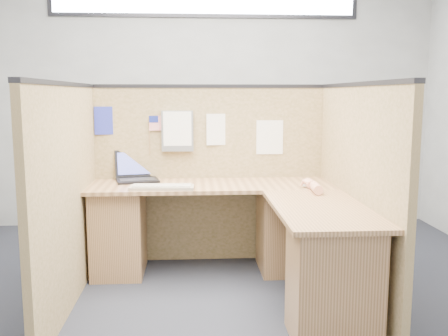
{
  "coord_description": "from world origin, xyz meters",
  "views": [
    {
      "loc": [
        -0.15,
        -3.28,
        1.45
      ],
      "look_at": [
        0.09,
        0.5,
        0.89
      ],
      "focal_mm": 40.0,
      "sensor_mm": 36.0,
      "label": 1
    }
  ],
  "objects": [
    {
      "name": "laptop",
      "position": [
        -0.61,
        0.89,
        0.79
      ],
      "size": [
        0.38,
        0.39,
        0.24
      ],
      "rotation": [
        0.0,
        0.0,
        0.22
      ],
      "color": "black",
      "rests_on": "l_desk"
    },
    {
      "name": "mouse",
      "position": [
        0.74,
        0.48,
        0.75
      ],
      "size": [
        0.11,
        0.08,
        0.04
      ],
      "primitive_type": "ellipsoid",
      "rotation": [
        0.0,
        0.0,
        -0.13
      ],
      "color": "silver",
      "rests_on": "l_desk"
    },
    {
      "name": "floor",
      "position": [
        0.0,
        0.0,
        0.0
      ],
      "size": [
        5.0,
        5.0,
        0.0
      ],
      "primitive_type": "plane",
      "color": "black",
      "rests_on": "ground"
    },
    {
      "name": "paper_left",
      "position": [
        0.08,
        0.97,
        1.15
      ],
      "size": [
        0.21,
        0.03,
        0.27
      ],
      "primitive_type": "cube",
      "rotation": [
        0.0,
        0.0,
        0.14
      ],
      "color": "white",
      "rests_on": "cubicle_partitions"
    },
    {
      "name": "hand_forearm",
      "position": [
        0.75,
        0.34,
        0.77
      ],
      "size": [
        0.11,
        0.37,
        0.08
      ],
      "color": "tan",
      "rests_on": "l_desk"
    },
    {
      "name": "blue_poster",
      "position": [
        -0.88,
        0.97,
        1.23
      ],
      "size": [
        0.18,
        0.03,
        0.23
      ],
      "primitive_type": "cube",
      "rotation": [
        0.0,
        0.0,
        0.12
      ],
      "color": "#222B9E",
      "rests_on": "cubicle_partitions"
    },
    {
      "name": "wall_back",
      "position": [
        0.0,
        2.25,
        1.4
      ],
      "size": [
        5.0,
        0.0,
        5.0
      ],
      "primitive_type": "plane",
      "rotation": [
        1.57,
        0.0,
        0.0
      ],
      "color": "gray",
      "rests_on": "floor"
    },
    {
      "name": "keyboard",
      "position": [
        -0.39,
        0.48,
        0.75
      ],
      "size": [
        0.5,
        0.19,
        0.03
      ],
      "rotation": [
        0.0,
        0.0,
        -0.04
      ],
      "color": "gray",
      "rests_on": "l_desk"
    },
    {
      "name": "l_desk",
      "position": [
        0.18,
        0.29,
        0.39
      ],
      "size": [
        1.95,
        1.75,
        0.73
      ],
      "color": "brown",
      "rests_on": "floor"
    },
    {
      "name": "file_holder",
      "position": [
        -0.27,
        0.94,
        1.14
      ],
      "size": [
        0.27,
        0.05,
        0.34
      ],
      "color": "slate",
      "rests_on": "cubicle_partitions"
    },
    {
      "name": "wall_front",
      "position": [
        0.0,
        -2.25,
        1.4
      ],
      "size": [
        5.0,
        0.0,
        5.0
      ],
      "primitive_type": "plane",
      "rotation": [
        -1.57,
        0.0,
        0.0
      ],
      "color": "gray",
      "rests_on": "floor"
    },
    {
      "name": "paper_right",
      "position": [
        0.52,
        0.97,
        1.08
      ],
      "size": [
        0.23,
        0.0,
        0.29
      ],
      "primitive_type": "cube",
      "rotation": [
        0.0,
        0.0,
        -0.0
      ],
      "color": "white",
      "rests_on": "cubicle_partitions"
    },
    {
      "name": "cubicle_partitions",
      "position": [
        0.0,
        0.43,
        0.77
      ],
      "size": [
        2.06,
        1.83,
        1.53
      ],
      "color": "brown",
      "rests_on": "floor"
    },
    {
      "name": "american_flag",
      "position": [
        -0.44,
        0.96,
        1.19
      ],
      "size": [
        0.2,
        0.01,
        0.34
      ],
      "color": "olive",
      "rests_on": "cubicle_partitions"
    }
  ]
}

